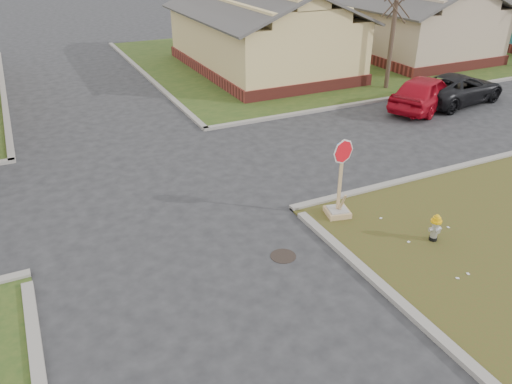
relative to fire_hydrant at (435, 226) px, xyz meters
name	(u,v)px	position (x,y,z in m)	size (l,w,h in m)	color
ground	(193,269)	(-6.02, 1.61, -0.47)	(120.00, 120.00, 0.00)	#232326
verge_far_right	(405,46)	(15.98, 19.61, -0.44)	(37.00, 19.00, 0.05)	#2A4318
curbs	(140,184)	(-6.02, 6.61, -0.47)	(80.00, 40.00, 0.12)	gray
manhole	(283,256)	(-3.82, 1.11, -0.46)	(0.64, 0.64, 0.01)	black
side_house_yellow	(261,30)	(3.98, 18.11, 1.72)	(7.60, 11.60, 4.70)	maroon
side_house_tan	(401,18)	(13.98, 18.11, 1.72)	(7.60, 11.60, 4.70)	maroon
side_house_teal	(511,8)	(23.98, 18.11, 1.72)	(7.60, 11.60, 4.70)	maroon
tree_mid_right	(391,45)	(7.98, 11.81, 1.68)	(0.22, 0.22, 4.20)	#402F25
fire_hydrant	(435,226)	(0.00, 0.00, 0.00)	(0.28, 0.28, 0.76)	black
stop_sign	(339,199)	(-1.50, 2.17, 0.08)	(0.65, 0.63, 2.29)	tan
red_sedan	(425,92)	(7.39, 8.49, 0.30)	(1.81, 4.50, 1.53)	#AC0C1B
dark_pickup	(458,88)	(9.45, 8.54, 0.20)	(2.22, 4.82, 1.34)	black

